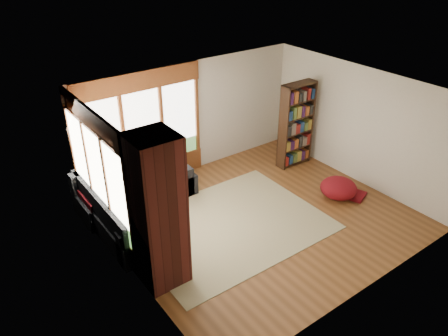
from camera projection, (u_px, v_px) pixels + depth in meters
floor at (260, 217)px, 8.75m from camera, size 5.50×5.50×0.00m
ceiling at (266, 93)px, 7.49m from camera, size 5.50×5.50×0.00m
wall_back at (191, 118)px, 9.88m from camera, size 5.50×0.04×2.60m
wall_front at (375, 225)px, 6.36m from camera, size 5.50×0.04×2.60m
wall_left at (127, 210)px, 6.70m from camera, size 0.04×5.00×2.60m
wall_right at (358, 125)px, 9.54m from camera, size 0.04×5.00×2.60m
windows_back at (143, 130)px, 9.22m from camera, size 2.82×0.10×1.90m
windows_left at (98, 175)px, 7.54m from camera, size 0.10×2.62×1.90m
roller_blind at (79, 137)px, 7.94m from camera, size 0.03×0.72×0.90m
brick_chimney at (158, 213)px, 6.64m from camera, size 0.70×0.70×2.60m
sectional_sofa at (132, 199)px, 8.79m from camera, size 2.20×2.20×0.80m
area_rug at (229, 225)px, 8.51m from camera, size 3.65×2.81×0.01m
bookshelf at (296, 125)px, 10.25m from camera, size 0.88×0.29×2.04m
pouf at (339, 188)px, 9.32m from camera, size 0.81×0.81×0.42m
dog_tan at (150, 173)px, 8.68m from camera, size 1.11×1.05×0.54m
dog_brindle at (137, 199)px, 7.93m from camera, size 0.68×0.94×0.48m
throw_pillows at (128, 175)px, 8.69m from camera, size 1.98×1.68×0.45m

